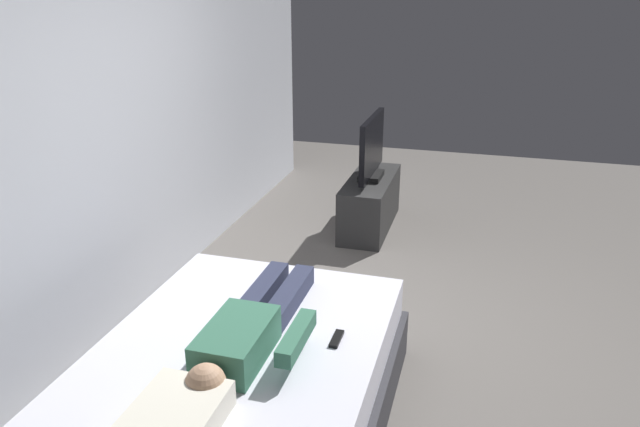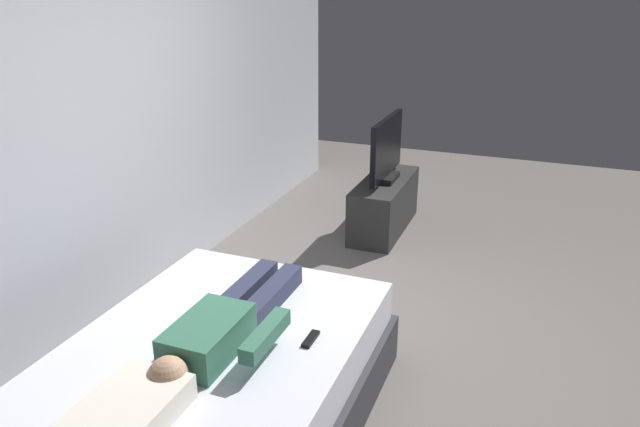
# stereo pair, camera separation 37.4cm
# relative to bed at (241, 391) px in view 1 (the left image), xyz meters

# --- Properties ---
(ground_plane) EXTENTS (10.00, 10.00, 0.00)m
(ground_plane) POSITION_rel_bed_xyz_m (0.98, -0.54, -0.26)
(ground_plane) COLOR slate
(back_wall) EXTENTS (6.40, 0.10, 2.80)m
(back_wall) POSITION_rel_bed_xyz_m (1.38, 1.29, 1.14)
(back_wall) COLOR silver
(back_wall) RESTS_ON ground
(bed) EXTENTS (1.94, 1.46, 0.54)m
(bed) POSITION_rel_bed_xyz_m (0.00, 0.00, 0.00)
(bed) COLOR #333338
(bed) RESTS_ON ground
(pillow) EXTENTS (0.48, 0.34, 0.12)m
(pillow) POSITION_rel_bed_xyz_m (-0.65, 0.00, 0.34)
(pillow) COLOR silver
(pillow) RESTS_ON bed
(person) EXTENTS (1.26, 0.46, 0.18)m
(person) POSITION_rel_bed_xyz_m (0.03, -0.06, 0.36)
(person) COLOR #387056
(person) RESTS_ON bed
(remote) EXTENTS (0.15, 0.04, 0.02)m
(remote) POSITION_rel_bed_xyz_m (0.18, -0.46, 0.29)
(remote) COLOR black
(remote) RESTS_ON bed
(tv_stand) EXTENTS (1.10, 0.40, 0.50)m
(tv_stand) POSITION_rel_bed_xyz_m (2.97, -0.07, -0.01)
(tv_stand) COLOR #2D2D2D
(tv_stand) RESTS_ON ground
(tv) EXTENTS (0.88, 0.20, 0.59)m
(tv) POSITION_rel_bed_xyz_m (2.97, -0.07, 0.52)
(tv) COLOR black
(tv) RESTS_ON tv_stand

